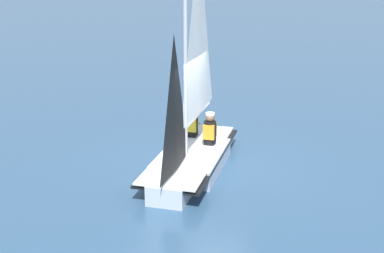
{
  "coord_description": "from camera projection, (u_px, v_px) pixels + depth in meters",
  "views": [
    {
      "loc": [
        10.01,
        1.84,
        4.23
      ],
      "look_at": [
        0.0,
        0.0,
        1.0
      ],
      "focal_mm": 45.0,
      "sensor_mm": 36.0,
      "label": 1
    }
  ],
  "objects": [
    {
      "name": "sailboat_main",
      "position": [
        192.0,
        136.0,
        10.79
      ],
      "size": [
        4.24,
        1.69,
        5.27
      ],
      "rotation": [
        0.0,
        0.0,
        6.2
      ],
      "color": "#B2BCCC",
      "rests_on": "ground_plane"
    },
    {
      "name": "sailor_helm",
      "position": [
        210.0,
        135.0,
        11.31
      ],
      "size": [
        0.36,
        0.32,
        1.16
      ],
      "rotation": [
        0.0,
        0.0,
        6.2
      ],
      "color": "black",
      "rests_on": "ground_plane"
    },
    {
      "name": "sailor_crew",
      "position": [
        192.0,
        127.0,
        11.86
      ],
      "size": [
        0.36,
        0.32,
        1.16
      ],
      "rotation": [
        0.0,
        0.0,
        6.2
      ],
      "color": "black",
      "rests_on": "ground_plane"
    },
    {
      "name": "ground_plane",
      "position": [
        192.0,
        168.0,
        10.98
      ],
      "size": [
        260.0,
        260.0,
        0.0
      ],
      "primitive_type": "plane",
      "color": "#2D4C6B"
    }
  ]
}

